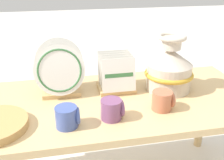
{
  "coord_description": "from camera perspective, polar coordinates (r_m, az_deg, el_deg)",
  "views": [
    {
      "loc": [
        -0.24,
        -1.17,
        1.25
      ],
      "look_at": [
        0.0,
        0.0,
        0.73
      ],
      "focal_mm": 42.0,
      "sensor_mm": 36.0,
      "label": 1
    }
  ],
  "objects": [
    {
      "name": "mug_cobalt_glaze",
      "position": [
        1.13,
        -9.63,
        -7.91
      ],
      "size": [
        0.1,
        0.09,
        0.09
      ],
      "color": "#42569E",
      "rests_on": "display_table"
    },
    {
      "name": "mug_terracotta_glaze",
      "position": [
        1.27,
        11.01,
        -4.39
      ],
      "size": [
        0.1,
        0.09,
        0.09
      ],
      "color": "#B76647",
      "rests_on": "display_table"
    },
    {
      "name": "ceramic_vase",
      "position": [
        1.45,
        12.37,
        2.58
      ],
      "size": [
        0.27,
        0.27,
        0.3
      ],
      "color": "beige",
      "rests_on": "display_table"
    },
    {
      "name": "mug_plum_glaze",
      "position": [
        1.17,
        0.07,
        -6.38
      ],
      "size": [
        0.1,
        0.09,
        0.09
      ],
      "color": "#7A4770",
      "rests_on": "display_table"
    },
    {
      "name": "dish_rack_round_plates",
      "position": [
        1.4,
        -11.28,
        1.64
      ],
      "size": [
        0.26,
        0.2,
        0.28
      ],
      "color": "tan",
      "rests_on": "display_table"
    },
    {
      "name": "display_table",
      "position": [
        1.38,
        0.0,
        -6.77
      ],
      "size": [
        1.54,
        0.68,
        0.62
      ],
      "color": "tan",
      "rests_on": "ground_plane"
    },
    {
      "name": "dish_rack_square_plates",
      "position": [
        1.43,
        0.88,
        0.65
      ],
      "size": [
        0.2,
        0.19,
        0.2
      ],
      "color": "tan",
      "rests_on": "display_table"
    }
  ]
}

